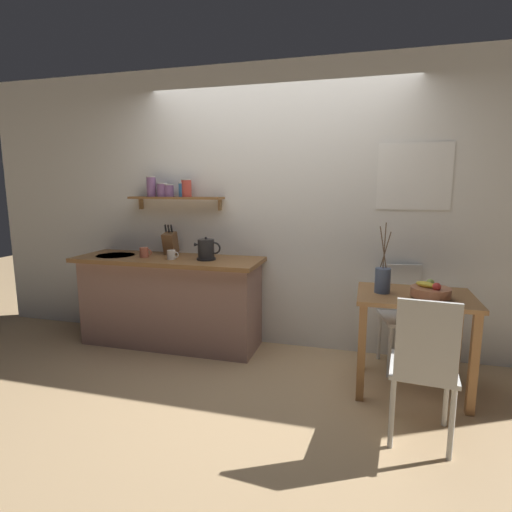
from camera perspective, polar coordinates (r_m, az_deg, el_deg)
The scene contains 13 objects.
ground_plane at distance 3.68m, azimuth 0.49°, elevation -15.47°, with size 14.00×14.00×0.00m, color tan.
back_wall at distance 3.93m, azimuth 5.86°, elevation 6.53°, with size 6.80×0.11×2.70m.
kitchen_counter at distance 4.15m, azimuth -11.90°, elevation -6.12°, with size 1.83×0.63×0.89m.
wall_shelf at distance 4.16m, azimuth -11.72°, elevation 8.74°, with size 0.97×0.20×0.33m.
dining_table at distance 3.33m, azimuth 21.29°, elevation -7.55°, with size 0.84×0.63×0.77m.
dining_chair_near at distance 2.70m, azimuth 22.50°, elevation -13.80°, with size 0.42×0.46×0.94m.
dining_chair_far at distance 3.80m, azimuth 19.95°, elevation -7.19°, with size 0.47×0.50×0.88m.
fruit_bowl at distance 3.22m, azimuth 23.27°, elevation -4.54°, with size 0.28×0.28×0.13m.
twig_vase at distance 3.24m, azimuth 17.34°, elevation -3.20°, with size 0.12×0.12×0.54m.
electric_kettle at distance 3.83m, azimuth -6.98°, elevation 0.88°, with size 0.26×0.18×0.22m.
knife_block at distance 4.18m, azimuth -11.93°, elevation 1.82°, with size 0.11×0.17×0.31m.
coffee_mug_by_sink at distance 4.09m, azimuth -15.38°, elevation 0.49°, with size 0.12×0.08×0.09m.
coffee_mug_spare at distance 3.91m, azimuth -11.76°, elevation 0.17°, with size 0.12×0.08×0.09m.
Camera 1 is at (0.85, -3.22, 1.57)m, focal length 28.52 mm.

